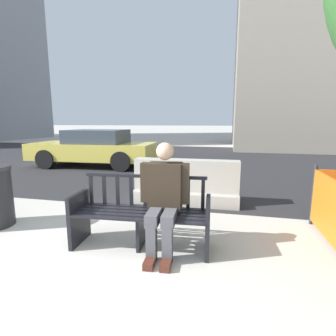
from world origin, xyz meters
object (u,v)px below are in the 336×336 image
object	(u,v)px
street_bench	(141,216)
car_taxi_near	(94,148)
jersey_barrier_centre	(186,185)
seated_person	(164,196)

from	to	relation	value
street_bench	car_taxi_near	world-z (taller)	car_taxi_near
street_bench	jersey_barrier_centre	bearing A→B (deg)	82.69
jersey_barrier_centre	car_taxi_near	world-z (taller)	car_taxi_near
seated_person	car_taxi_near	bearing A→B (deg)	125.45
car_taxi_near	seated_person	bearing A→B (deg)	-54.55
jersey_barrier_centre	seated_person	bearing A→B (deg)	-88.54
street_bench	jersey_barrier_centre	world-z (taller)	street_bench
street_bench	seated_person	bearing A→B (deg)	-7.11
jersey_barrier_centre	car_taxi_near	bearing A→B (deg)	138.03
street_bench	seated_person	size ratio (longest dim) A/B	1.31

